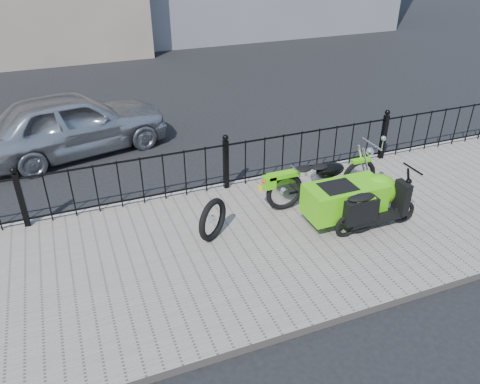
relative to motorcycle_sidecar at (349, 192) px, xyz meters
name	(u,v)px	position (x,y,z in m)	size (l,w,h in m)	color
ground	(253,228)	(-1.55, 0.41, -0.59)	(120.00, 120.00, 0.00)	black
sidewalk	(265,242)	(-1.55, -0.09, -0.53)	(30.00, 3.80, 0.12)	gray
curb	(224,187)	(-1.55, 1.85, -0.53)	(30.00, 0.10, 0.12)	gray
iron_fence	(226,165)	(-1.55, 1.71, -0.01)	(14.11, 0.11, 1.08)	black
motorcycle_sidecar	(349,192)	(0.00, 0.00, 0.00)	(2.28, 1.48, 0.98)	black
scooter	(372,210)	(0.12, -0.49, -0.08)	(1.51, 0.44, 1.02)	black
spare_tire	(213,220)	(-2.31, 0.23, -0.13)	(0.70, 0.70, 0.10)	black
sedan_car	(73,123)	(-4.02, 4.66, 0.10)	(1.63, 4.05, 1.38)	#A7AAAE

